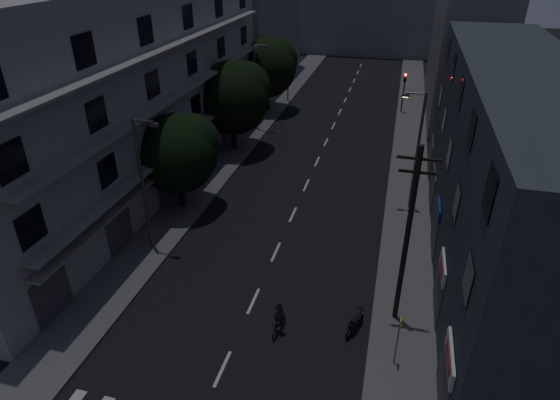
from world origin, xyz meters
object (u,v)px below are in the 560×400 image
at_px(motorcycle, 355,324).
at_px(cyclist, 279,322).
at_px(bus_stop_sign, 399,333).
at_px(utility_pole, 407,235).

height_order(motorcycle, cyclist, cyclist).
bearing_deg(cyclist, bus_stop_sign, 1.54).
xyz_separation_m(utility_pole, bus_stop_sign, (0.08, -2.96, -2.98)).
relative_size(bus_stop_sign, motorcycle, 1.55).
xyz_separation_m(utility_pole, motorcycle, (-1.81, -1.33, -4.43)).
relative_size(bus_stop_sign, cyclist, 1.32).
bearing_deg(motorcycle, utility_pole, 57.49).
bearing_deg(bus_stop_sign, motorcycle, 139.35).
relative_size(utility_pole, motorcycle, 5.53).
distance_m(utility_pole, cyclist, 7.11).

